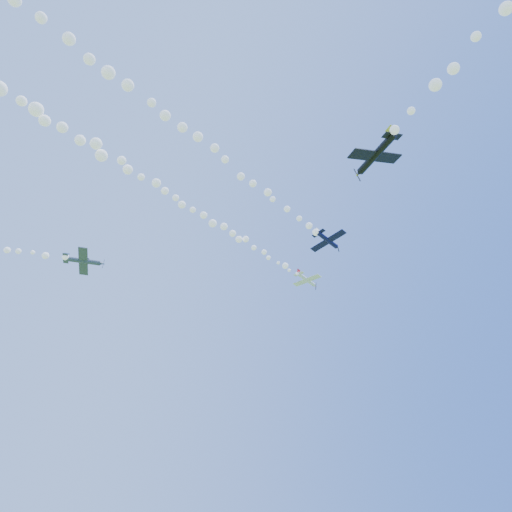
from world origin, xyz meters
name	(u,v)px	position (x,y,z in m)	size (l,w,h in m)	color
plane_white	(307,280)	(16.79, 1.86, 49.97)	(6.12, 6.50, 2.26)	white
smoke_trail_white	(153,184)	(-18.16, -11.06, 49.68)	(66.58, 26.05, 2.70)	white
plane_navy	(328,240)	(15.20, -8.66, 51.99)	(6.93, 7.32, 2.00)	#0D0D3C
smoke_trail_navy	(121,79)	(-26.09, -24.75, 51.78)	(78.87, 32.30, 2.76)	white
plane_grey	(83,261)	(-24.80, 8.19, 45.73)	(7.07, 7.49, 2.04)	#384252
plane_black	(375,155)	(1.56, -36.47, 38.92)	(6.81, 6.97, 2.60)	black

